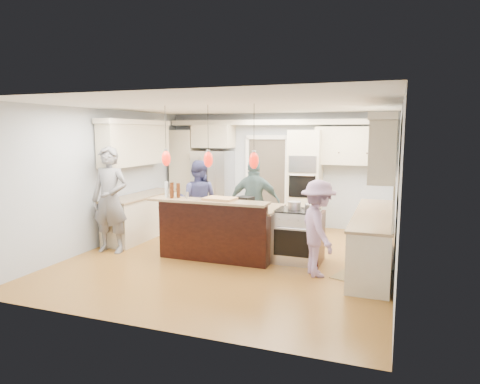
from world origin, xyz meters
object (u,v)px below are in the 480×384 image
(kitchen_island, at_px, (222,229))
(island_range, at_px, (299,236))
(person_far_left, at_px, (198,201))
(person_bar_end, at_px, (110,200))
(refrigerator, at_px, (213,187))

(kitchen_island, relative_size, island_range, 2.28)
(kitchen_island, relative_size, person_far_left, 1.25)
(island_range, height_order, person_bar_end, person_bar_end)
(kitchen_island, bearing_deg, person_far_left, 137.60)
(person_bar_end, height_order, person_far_left, person_bar_end)
(refrigerator, height_order, person_far_left, refrigerator)
(refrigerator, xyz_separation_m, island_range, (2.71, -2.49, -0.44))
(person_bar_end, relative_size, person_far_left, 1.18)
(island_range, bearing_deg, refrigerator, 137.41)
(person_far_left, bearing_deg, kitchen_island, 129.49)
(refrigerator, bearing_deg, person_far_left, -75.89)
(island_range, xyz_separation_m, person_far_left, (-2.26, 0.70, 0.39))
(island_range, distance_m, person_far_left, 2.40)
(refrigerator, relative_size, person_bar_end, 0.90)
(refrigerator, distance_m, kitchen_island, 2.91)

